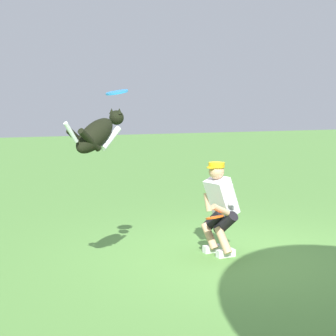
% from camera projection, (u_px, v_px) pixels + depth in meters
% --- Properties ---
extents(ground_plane, '(60.00, 60.00, 0.00)m').
position_uv_depth(ground_plane, '(250.00, 259.00, 6.86)').
color(ground_plane, '#588E40').
extents(person, '(0.55, 0.66, 1.29)m').
position_uv_depth(person, '(220.00, 205.00, 6.97)').
color(person, silver).
rests_on(person, ground_plane).
extents(dog, '(0.89, 0.65, 0.56)m').
position_uv_depth(dog, '(98.00, 134.00, 5.59)').
color(dog, black).
extents(frisbee_flying, '(0.36, 0.36, 0.09)m').
position_uv_depth(frisbee_flying, '(117.00, 92.00, 5.83)').
color(frisbee_flying, '#2A8EDF').
extents(frisbee_held, '(0.33, 0.32, 0.09)m').
position_uv_depth(frisbee_held, '(215.00, 217.00, 6.61)').
color(frisbee_held, '#EC5213').
rests_on(frisbee_held, person).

